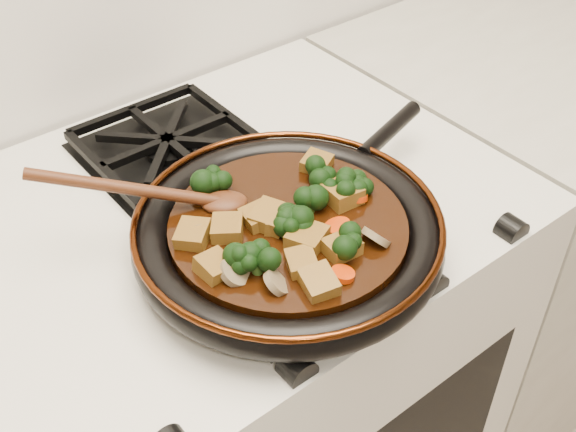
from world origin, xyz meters
TOP-DOWN VIEW (x-y plane):
  - stove at (0.00, 1.69)m, footprint 0.76×0.60m
  - burner_grate_front at (0.00, 1.55)m, footprint 0.23×0.23m
  - burner_grate_back at (0.00, 1.83)m, footprint 0.23×0.23m
  - skillet at (-0.00, 1.55)m, footprint 0.49×0.37m
  - braising_sauce at (-0.00, 1.55)m, footprint 0.28×0.28m
  - tofu_cube_0 at (-0.02, 1.56)m, footprint 0.06×0.06m
  - tofu_cube_1 at (-0.11, 1.59)m, footprint 0.05×0.05m
  - tofu_cube_2 at (0.01, 1.47)m, footprint 0.04×0.04m
  - tofu_cube_3 at (-0.07, 1.58)m, footprint 0.05×0.05m
  - tofu_cube_4 at (-0.01, 1.55)m, footprint 0.05×0.05m
  - tofu_cube_5 at (0.08, 1.54)m, footprint 0.04×0.05m
  - tofu_cube_6 at (-0.04, 1.48)m, footprint 0.04×0.05m
  - tofu_cube_7 at (-0.01, 1.51)m, footprint 0.05×0.05m
  - tofu_cube_8 at (-0.03, 1.57)m, footprint 0.04×0.04m
  - tofu_cube_9 at (0.09, 1.61)m, footprint 0.05×0.05m
  - tofu_cube_10 at (-0.04, 1.45)m, footprint 0.04×0.05m
  - tofu_cube_11 at (-0.11, 1.53)m, footprint 0.04×0.04m
  - broccoli_floret_0 at (-0.09, 1.52)m, footprint 0.09×0.08m
  - broccoli_floret_1 at (-0.01, 1.54)m, footprint 0.08×0.08m
  - broccoli_floret_2 at (-0.08, 1.51)m, footprint 0.09×0.08m
  - broccoli_floret_3 at (-0.03, 1.65)m, footprint 0.09×0.09m
  - broccoli_floret_4 at (0.08, 1.54)m, footprint 0.08×0.08m
  - broccoli_floret_5 at (0.02, 1.47)m, footprint 0.08×0.09m
  - broccoli_floret_6 at (0.10, 1.54)m, footprint 0.09×0.08m
  - broccoli_floret_7 at (-0.01, 1.54)m, footprint 0.08×0.08m
  - broccoli_floret_8 at (0.03, 1.55)m, footprint 0.09×0.09m
  - broccoli_floret_9 at (0.07, 1.58)m, footprint 0.07×0.07m
  - carrot_coin_0 at (0.09, 1.59)m, footprint 0.03×0.03m
  - carrot_coin_1 at (0.03, 1.50)m, footprint 0.03×0.03m
  - carrot_coin_2 at (-0.01, 1.44)m, footprint 0.03×0.03m
  - carrot_coin_3 at (0.09, 1.53)m, footprint 0.03×0.03m
  - mushroom_slice_0 at (0.06, 1.46)m, footprint 0.03×0.04m
  - mushroom_slice_1 at (-0.08, 1.47)m, footprint 0.04×0.04m
  - mushroom_slice_2 at (-0.09, 1.60)m, footprint 0.04×0.04m
  - mushroom_slice_3 at (-0.10, 1.52)m, footprint 0.05×0.05m
  - wooden_spoon at (-0.09, 1.65)m, footprint 0.14×0.10m

SIDE VIEW (x-z plane):
  - stove at x=0.00m, z-range 0.00..0.90m
  - burner_grate_front at x=0.00m, z-range 0.90..0.93m
  - burner_grate_back at x=0.00m, z-range 0.90..0.93m
  - skillet at x=0.00m, z-range 0.92..0.97m
  - braising_sauce at x=0.00m, z-range 0.94..0.96m
  - carrot_coin_0 at x=0.09m, z-range 0.95..0.97m
  - carrot_coin_1 at x=0.03m, z-range 0.95..0.97m
  - carrot_coin_2 at x=-0.01m, z-range 0.96..0.97m
  - carrot_coin_3 at x=0.09m, z-range 0.95..0.97m
  - mushroom_slice_0 at x=0.06m, z-range 0.95..0.98m
  - mushroom_slice_1 at x=-0.08m, z-range 0.95..0.98m
  - mushroom_slice_2 at x=-0.09m, z-range 0.95..0.98m
  - mushroom_slice_3 at x=-0.10m, z-range 0.95..0.98m
  - tofu_cube_9 at x=0.09m, z-range 0.95..0.98m
  - tofu_cube_4 at x=-0.01m, z-range 0.95..0.98m
  - tofu_cube_6 at x=-0.04m, z-range 0.95..0.98m
  - tofu_cube_8 at x=-0.03m, z-range 0.95..0.98m
  - tofu_cube_11 at x=-0.11m, z-range 0.95..0.98m
  - tofu_cube_2 at x=0.01m, z-range 0.96..0.98m
  - tofu_cube_3 at x=-0.07m, z-range 0.96..0.98m
  - tofu_cube_7 at x=-0.01m, z-range 0.96..0.98m
  - tofu_cube_10 at x=-0.04m, z-range 0.95..0.98m
  - tofu_cube_1 at x=-0.11m, z-range 0.95..0.98m
  - broccoli_floret_6 at x=0.10m, z-range 0.94..1.00m
  - tofu_cube_0 at x=-0.02m, z-range 0.95..0.98m
  - tofu_cube_5 at x=0.08m, z-range 0.95..0.98m
  - broccoli_floret_5 at x=0.02m, z-range 0.94..1.00m
  - broccoli_floret_8 at x=0.03m, z-range 0.93..1.00m
  - broccoli_floret_7 at x=-0.01m, z-range 0.93..1.01m
  - broccoli_floret_4 at x=0.08m, z-range 0.94..1.00m
  - broccoli_floret_0 at x=-0.09m, z-range 0.94..1.00m
  - broccoli_floret_2 at x=-0.08m, z-range 0.94..1.01m
  - broccoli_floret_3 at x=-0.03m, z-range 0.94..1.01m
  - broccoli_floret_9 at x=0.07m, z-range 0.94..1.01m
  - broccoli_floret_1 at x=-0.01m, z-range 0.94..1.00m
  - wooden_spoon at x=-0.09m, z-range 0.87..1.10m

